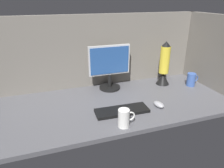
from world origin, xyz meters
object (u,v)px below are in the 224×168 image
(keyboard, at_px, (122,111))
(mug_ceramic_blue, at_px, (191,80))
(mouse, at_px, (159,104))
(mug_ceramic_white, at_px, (124,118))
(lava_lamp, at_px, (164,67))
(monitor, at_px, (109,66))

(keyboard, relative_size, mug_ceramic_blue, 3.22)
(mouse, xyz_separation_m, mug_ceramic_blue, (0.47, 0.25, 0.04))
(keyboard, distance_m, mug_ceramic_white, 0.18)
(mug_ceramic_white, height_order, lava_lamp, lava_lamp)
(monitor, bearing_deg, lava_lamp, -7.23)
(mouse, relative_size, mug_ceramic_blue, 0.84)
(mouse, bearing_deg, mug_ceramic_white, -163.95)
(mouse, xyz_separation_m, mug_ceramic_white, (-0.33, -0.15, 0.04))
(mouse, distance_m, mug_ceramic_blue, 0.53)
(monitor, height_order, mug_ceramic_blue, monitor)
(mug_ceramic_white, distance_m, mug_ceramic_blue, 0.90)
(keyboard, distance_m, mug_ceramic_blue, 0.79)
(keyboard, xyz_separation_m, mug_ceramic_blue, (0.75, 0.24, 0.05))
(mug_ceramic_white, xyz_separation_m, lava_lamp, (0.58, 0.52, 0.11))
(keyboard, relative_size, mug_ceramic_white, 3.21)
(mouse, relative_size, lava_lamp, 0.25)
(mug_ceramic_white, bearing_deg, lava_lamp, 41.55)
(mouse, bearing_deg, lava_lamp, 47.00)
(monitor, distance_m, keyboard, 0.46)
(mouse, height_order, lava_lamp, lava_lamp)
(keyboard, height_order, mug_ceramic_white, mug_ceramic_white)
(mug_ceramic_blue, relative_size, lava_lamp, 0.29)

